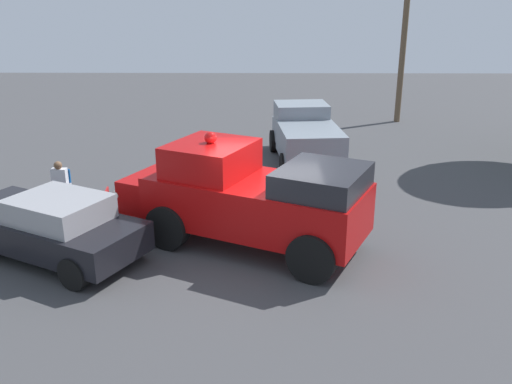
{
  "coord_description": "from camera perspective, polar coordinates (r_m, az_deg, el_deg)",
  "views": [
    {
      "loc": [
        -0.08,
        -11.36,
        5.52
      ],
      "look_at": [
        -0.21,
        0.31,
        1.33
      ],
      "focal_mm": 38.82,
      "sensor_mm": 36.0,
      "label": 1
    }
  ],
  "objects": [
    {
      "name": "utility_pole",
      "position": [
        25.87,
        14.94,
        14.5
      ],
      "size": [
        1.62,
        0.75,
        6.59
      ],
      "color": "brown",
      "rests_on": "ground"
    },
    {
      "name": "vintage_fire_truck",
      "position": [
        12.54,
        -0.96,
        -0.41
      ],
      "size": [
        6.3,
        4.56,
        2.59
      ],
      "color": "black",
      "rests_on": "ground"
    },
    {
      "name": "classic_hot_rod",
      "position": [
        12.91,
        -20.47,
        -3.27
      ],
      "size": [
        4.72,
        3.64,
        1.46
      ],
      "color": "black",
      "rests_on": "ground"
    },
    {
      "name": "lawn_chair_by_car",
      "position": [
        14.09,
        -14.53,
        -1.38
      ],
      "size": [
        0.56,
        0.57,
        1.02
      ],
      "color": "#B7BABF",
      "rests_on": "ground"
    },
    {
      "name": "ground_plane",
      "position": [
        12.63,
        0.95,
        -6.16
      ],
      "size": [
        60.0,
        60.0,
        0.0
      ],
      "primitive_type": "plane",
      "color": "#424244"
    },
    {
      "name": "lawn_chair_near_truck",
      "position": [
        16.0,
        -19.44,
        0.64
      ],
      "size": [
        0.52,
        0.51,
        1.02
      ],
      "color": "#B7BABF",
      "rests_on": "ground"
    },
    {
      "name": "spectator_seated",
      "position": [
        15.85,
        -19.64,
        0.85
      ],
      "size": [
        0.4,
        0.54,
        1.29
      ],
      "color": "#383842",
      "rests_on": "ground"
    },
    {
      "name": "parked_pickup",
      "position": [
        19.05,
        5.05,
        5.92
      ],
      "size": [
        2.39,
        4.95,
        1.9
      ],
      "color": "black",
      "rests_on": "ground"
    }
  ]
}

